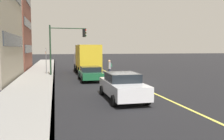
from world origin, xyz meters
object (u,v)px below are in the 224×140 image
car_green (91,73)px  traffic_light_mast (65,41)px  street_sign_post (46,59)px  car_white (123,86)px  truck_yellow (87,58)px  pedestrian_with_backpack (109,67)px

car_green → traffic_light_mast: traffic_light_mast is taller
traffic_light_mast → street_sign_post: traffic_light_mast is taller
car_white → truck_yellow: size_ratio=0.63×
car_white → traffic_light_mast: (12.79, 2.72, 2.89)m
truck_yellow → traffic_light_mast: 4.01m
pedestrian_with_backpack → street_sign_post: size_ratio=0.60×
pedestrian_with_backpack → street_sign_post: street_sign_post is taller
car_green → truck_yellow: 7.02m
pedestrian_with_backpack → street_sign_post: (4.01, 6.27, 0.70)m
pedestrian_with_backpack → traffic_light_mast: traffic_light_mast is taller
car_green → traffic_light_mast: (4.59, 2.04, 2.99)m
traffic_light_mast → street_sign_post: 3.13m
traffic_light_mast → car_white: bearing=-168.0°
car_green → pedestrian_with_backpack: pedestrian_with_backpack is taller
car_white → pedestrian_with_backpack: (10.18, -1.53, 0.26)m
truck_yellow → street_sign_post: (-0.91, 4.65, 0.01)m
street_sign_post → pedestrian_with_backpack: bearing=-122.6°
car_green → pedestrian_with_backpack: size_ratio=2.22×
truck_yellow → pedestrian_with_backpack: bearing=-161.8°
car_white → car_green: 8.22m
pedestrian_with_backpack → traffic_light_mast: (2.61, 4.25, 2.63)m
car_green → truck_yellow: truck_yellow is taller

